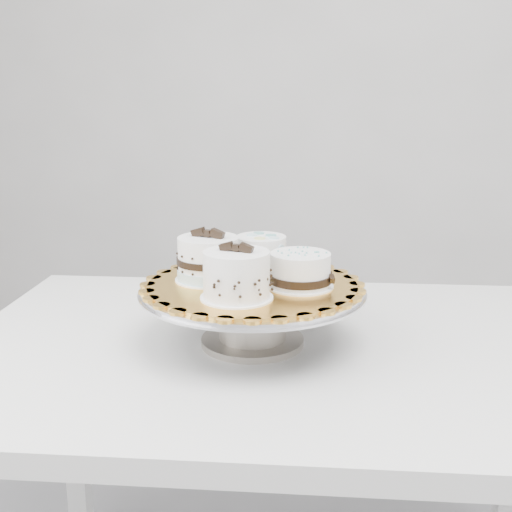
% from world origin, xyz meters
% --- Properties ---
extents(wall_back, '(3.50, 0.02, 2.80)m').
position_xyz_m(wall_back, '(0.00, 1.75, 1.40)').
color(wall_back, silver).
rests_on(wall_back, floor).
extents(table, '(1.30, 0.96, 0.75)m').
position_xyz_m(table, '(-0.02, 0.21, 0.67)').
color(table, white).
rests_on(table, floor).
extents(cake_stand, '(0.41, 0.41, 0.11)m').
position_xyz_m(cake_stand, '(-0.08, 0.19, 0.83)').
color(cake_stand, gray).
rests_on(cake_stand, table).
extents(cake_board, '(0.43, 0.43, 0.01)m').
position_xyz_m(cake_board, '(-0.08, 0.19, 0.86)').
color(cake_board, orange).
rests_on(cake_board, cake_stand).
extents(cake_swirl, '(0.13, 0.13, 0.10)m').
position_xyz_m(cake_swirl, '(-0.08, 0.10, 0.90)').
color(cake_swirl, white).
rests_on(cake_swirl, cake_board).
extents(cake_banded, '(0.13, 0.13, 0.10)m').
position_xyz_m(cake_banded, '(-0.16, 0.19, 0.90)').
color(cake_banded, white).
rests_on(cake_banded, cake_board).
extents(cake_dots, '(0.12, 0.12, 0.07)m').
position_xyz_m(cake_dots, '(-0.08, 0.27, 0.90)').
color(cake_dots, white).
rests_on(cake_dots, cake_board).
extents(cake_ribbon, '(0.13, 0.13, 0.06)m').
position_xyz_m(cake_ribbon, '(0.01, 0.19, 0.89)').
color(cake_ribbon, white).
rests_on(cake_ribbon, cake_board).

